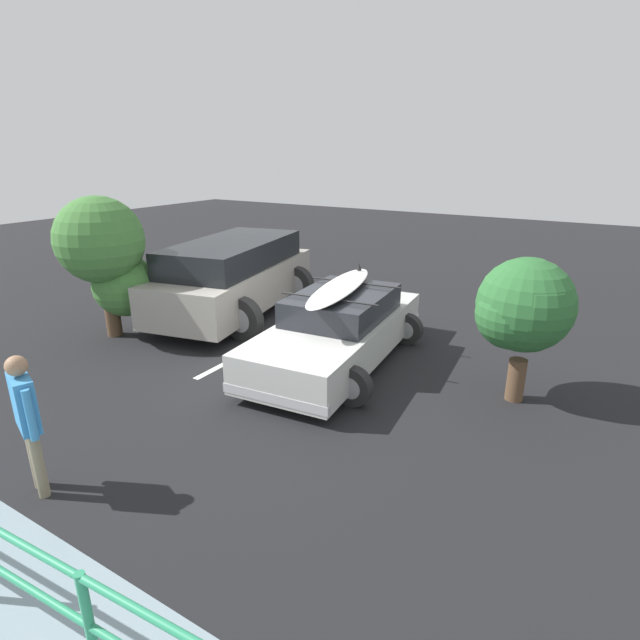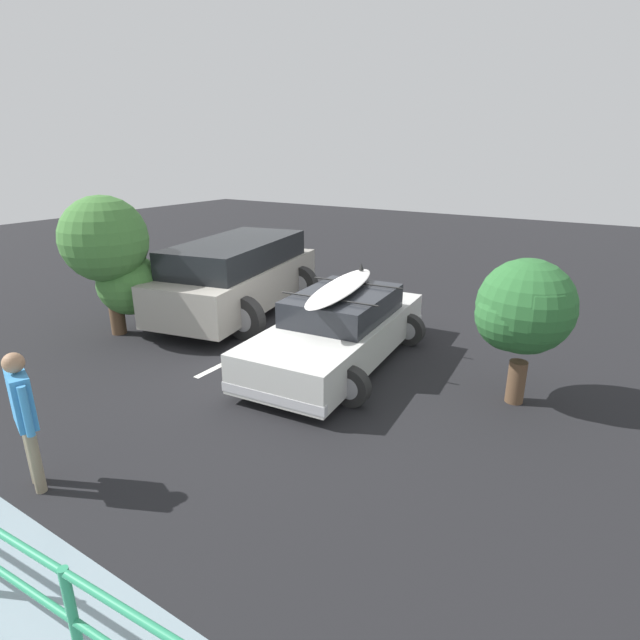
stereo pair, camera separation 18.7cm
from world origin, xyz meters
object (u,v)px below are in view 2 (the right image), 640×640
at_px(sedan_car, 340,329).
at_px(bush_near_right, 111,250).
at_px(suv_car, 238,275).
at_px(bush_near_left, 524,310).
at_px(person_bystander, 23,409).

distance_m(sedan_car, bush_near_right, 4.70).
height_order(sedan_car, suv_car, suv_car).
xyz_separation_m(bush_near_left, bush_near_right, (7.33, 1.35, 0.31)).
bearing_deg(sedan_car, bush_near_left, -177.31).
height_order(person_bystander, bush_near_left, bush_near_left).
height_order(bush_near_left, bush_near_right, bush_near_right).
bearing_deg(suv_car, sedan_car, 161.12).
height_order(sedan_car, bush_near_right, bush_near_right).
height_order(suv_car, person_bystander, suv_car).
bearing_deg(bush_near_left, person_bystander, 51.17).
bearing_deg(person_bystander, bush_near_right, -47.03).
distance_m(sedan_car, bush_near_left, 3.04).
bearing_deg(bush_near_right, person_bystander, 132.97).
bearing_deg(bush_near_left, suv_car, -9.01).
relative_size(sedan_car, bush_near_left, 2.10).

